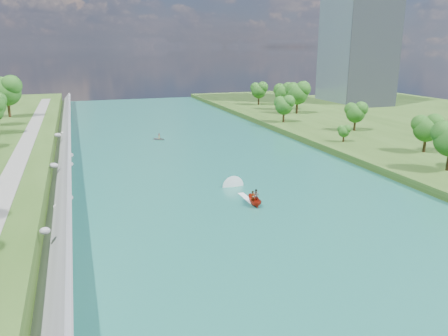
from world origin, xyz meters
name	(u,v)px	position (x,y,z in m)	size (l,w,h in m)	color
ground	(254,208)	(0.00, 0.00, 0.00)	(260.00, 260.00, 0.00)	#2D5119
river_water	(212,171)	(0.00, 20.00, 0.05)	(55.00, 240.00, 0.10)	#17574B
berm_east	(428,148)	(49.50, 20.00, 0.75)	(44.00, 240.00, 1.50)	#2D5119
riprap_bank	(61,176)	(-25.84, 19.42, 1.79)	(3.91, 236.00, 4.17)	slate
riverside_path	(15,168)	(-32.50, 20.00, 3.55)	(3.00, 200.00, 0.10)	gray
office_tower	(359,25)	(82.50, 95.00, 30.00)	(22.00, 22.00, 60.00)	gray
trees_east	(350,113)	(41.10, 37.65, 6.40)	(17.67, 141.03, 11.81)	#194F15
motorboat	(250,196)	(0.52, 2.82, 0.73)	(3.60, 18.66, 2.25)	#A9200D
raft	(159,138)	(-3.89, 50.54, 0.45)	(3.59, 3.59, 1.54)	gray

